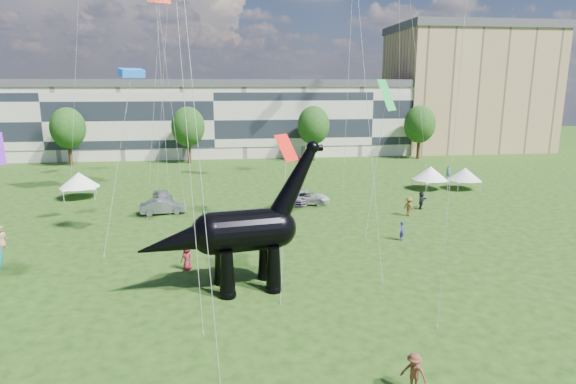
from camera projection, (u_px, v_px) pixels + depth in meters
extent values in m
plane|color=#16330C|center=(341.00, 309.00, 26.85)|extent=(220.00, 220.00, 0.00)
cube|color=beige|center=(215.00, 121.00, 84.55)|extent=(78.00, 11.00, 12.00)
cube|color=tan|center=(467.00, 91.00, 92.33)|extent=(28.00, 18.00, 22.00)
cylinder|color=#382314|center=(70.00, 155.00, 74.07)|extent=(0.56, 0.56, 3.20)
ellipsoid|color=#14380F|center=(67.00, 125.00, 73.04)|extent=(5.20, 5.20, 6.24)
cylinder|color=#382314|center=(189.00, 153.00, 76.30)|extent=(0.56, 0.56, 3.20)
ellipsoid|color=#14380F|center=(188.00, 123.00, 75.27)|extent=(5.20, 5.20, 6.24)
cylinder|color=#382314|center=(313.00, 151.00, 78.79)|extent=(0.56, 0.56, 3.20)
ellipsoid|color=#14380F|center=(313.00, 122.00, 77.76)|extent=(5.20, 5.20, 6.24)
cylinder|color=#382314|center=(418.00, 149.00, 81.03)|extent=(0.56, 0.56, 3.20)
ellipsoid|color=#14380F|center=(420.00, 121.00, 79.99)|extent=(5.20, 5.20, 6.24)
cone|color=black|center=(227.00, 275.00, 28.10)|extent=(1.12, 1.12, 2.82)
sphere|color=black|center=(228.00, 294.00, 28.37)|extent=(1.03, 1.03, 1.03)
cone|color=black|center=(222.00, 262.00, 30.03)|extent=(1.12, 1.12, 2.82)
sphere|color=black|center=(222.00, 281.00, 30.30)|extent=(1.03, 1.03, 1.03)
cone|color=black|center=(274.00, 269.00, 28.89)|extent=(1.12, 1.12, 2.82)
sphere|color=black|center=(274.00, 289.00, 29.16)|extent=(1.03, 1.03, 1.03)
cone|color=black|center=(265.00, 258.00, 30.83)|extent=(1.12, 1.12, 2.82)
sphere|color=black|center=(266.00, 276.00, 31.10)|extent=(1.03, 1.03, 1.03)
cylinder|color=black|center=(245.00, 231.00, 28.94)|extent=(4.31, 3.15, 2.54)
sphere|color=black|center=(212.00, 234.00, 28.39)|extent=(2.54, 2.54, 2.54)
sphere|color=black|center=(277.00, 228.00, 29.50)|extent=(2.45, 2.45, 2.45)
cone|color=black|center=(294.00, 183.00, 29.22)|extent=(3.73, 1.97, 4.98)
sphere|color=black|center=(313.00, 147.00, 29.07)|extent=(0.79, 0.79, 0.79)
cylinder|color=black|center=(317.00, 148.00, 29.16)|extent=(0.72, 0.52, 0.41)
cone|color=black|center=(179.00, 242.00, 27.91)|extent=(5.23, 2.77, 2.76)
imported|color=#AEAEB2|center=(163.00, 197.00, 50.39)|extent=(2.97, 4.58, 1.45)
imported|color=gray|center=(163.00, 207.00, 46.54)|extent=(4.49, 2.18, 1.42)
imported|color=silver|center=(307.00, 197.00, 50.50)|extent=(5.25, 3.27, 1.35)
imported|color=#595960|center=(298.00, 196.00, 51.04)|extent=(2.35, 4.78, 1.34)
cube|color=white|center=(430.00, 180.00, 57.31)|extent=(3.66, 3.66, 0.13)
cone|color=white|center=(430.00, 173.00, 57.13)|extent=(4.64, 4.64, 1.57)
cylinder|color=#999999|center=(426.00, 188.00, 55.64)|extent=(0.06, 0.06, 1.15)
cylinder|color=#999999|center=(448.00, 186.00, 56.52)|extent=(0.06, 0.06, 1.15)
cylinder|color=#999999|center=(412.00, 183.00, 58.37)|extent=(0.06, 0.06, 1.15)
cylinder|color=#999999|center=(433.00, 182.00, 59.24)|extent=(0.06, 0.06, 1.15)
cube|color=silver|center=(464.00, 180.00, 57.37)|extent=(3.05, 3.05, 0.12)
cone|color=silver|center=(465.00, 174.00, 57.20)|extent=(3.86, 3.86, 1.49)
cylinder|color=#999999|center=(458.00, 187.00, 56.00)|extent=(0.06, 0.06, 1.09)
cylinder|color=#999999|center=(481.00, 187.00, 56.28)|extent=(0.06, 0.06, 1.09)
cylinder|color=#999999|center=(448.00, 183.00, 58.70)|extent=(0.06, 0.06, 1.09)
cylinder|color=#999999|center=(470.00, 182.00, 58.97)|extent=(0.06, 0.06, 1.09)
cube|color=white|center=(80.00, 187.00, 52.81)|extent=(3.90, 3.90, 0.13)
cone|color=white|center=(79.00, 180.00, 52.62)|extent=(4.94, 4.94, 1.65)
cylinder|color=#999999|center=(64.00, 197.00, 51.03)|extent=(0.07, 0.07, 1.21)
cylinder|color=#999999|center=(95.00, 195.00, 52.02)|extent=(0.07, 0.07, 1.21)
cylinder|color=#999999|center=(66.00, 191.00, 53.87)|extent=(0.07, 0.07, 1.21)
cylinder|color=#999999|center=(96.00, 189.00, 54.85)|extent=(0.07, 0.07, 1.21)
imported|color=#A97B54|center=(1.00, 237.00, 36.80)|extent=(0.86, 1.00, 1.73)
imported|color=#7F3A83|center=(292.00, 191.00, 52.38)|extent=(1.15, 0.58, 1.89)
imported|color=brown|center=(409.00, 207.00, 45.74)|extent=(1.16, 1.36, 1.83)
imported|color=brown|center=(414.00, 373.00, 19.47)|extent=(1.24, 1.21, 1.71)
imported|color=maroon|center=(187.00, 258.00, 32.39)|extent=(0.98, 0.85, 1.69)
imported|color=black|center=(421.00, 200.00, 48.24)|extent=(1.52, 1.61, 1.81)
imported|color=#2D7031|center=(206.00, 215.00, 42.69)|extent=(1.14, 1.15, 1.87)
imported|color=navy|center=(402.00, 231.00, 38.59)|extent=(0.64, 0.68, 1.55)
imported|color=teal|center=(448.00, 172.00, 63.90)|extent=(0.76, 0.71, 1.75)
plane|color=red|center=(286.00, 148.00, 32.01)|extent=(2.12, 2.16, 1.72)
cube|color=blue|center=(132.00, 73.00, 37.98)|extent=(2.11, 1.92, 0.77)
plane|color=green|center=(387.00, 95.00, 41.93)|extent=(2.72, 2.96, 2.67)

